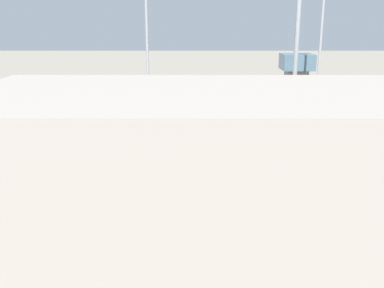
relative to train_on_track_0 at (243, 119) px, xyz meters
The scene contains 13 objects.
ground_plane 14.27m from the train_on_track_0, 62.29° to the left, with size 400.00×400.00×0.00m, color gray.
track_bed_0 6.86m from the train_on_track_0, ahead, with size 140.00×2.80×0.12m, color #3D3833.
track_bed_1 8.49m from the train_on_track_0, 37.30° to the left, with size 140.00×2.80×0.12m, color #4C443D.
track_bed_2 12.13m from the train_on_track_0, 56.72° to the left, with size 140.00×2.80×0.12m, color #4C443D.
track_bed_3 16.49m from the train_on_track_0, 66.37° to the left, with size 140.00×2.80×0.12m, color #3D3833.
track_bed_4 21.14m from the train_on_track_0, 71.83° to the left, with size 140.00×2.80×0.12m, color #4C443D.
track_bed_5 25.92m from the train_on_track_0, 75.29° to the left, with size 140.00×2.80×0.12m, color #4C443D.
train_on_track_0 is the anchor object (origin of this frame).
light_mast_0 21.15m from the train_on_track_0, 169.26° to the right, with size 2.80×0.70×30.32m.
light_mast_2 21.54m from the train_on_track_0, ahead, with size 2.80×0.70×25.74m.
signal_gantry 32.86m from the train_on_track_0, 22.69° to the left, with size 0.70×30.00×8.80m.
maintenance_shed 44.32m from the train_on_track_0, 87.63° to the left, with size 42.37×16.54×13.56m, color #9E9389.
control_tower 20.30m from the train_on_track_0, 126.83° to the right, with size 6.00×6.00×11.30m.
Camera 1 is at (1.77, 60.19, 18.06)m, focal length 42.29 mm.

